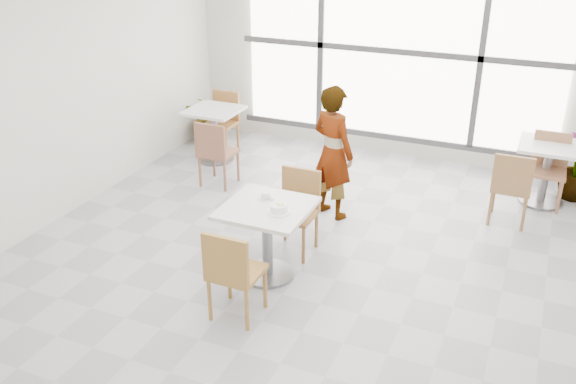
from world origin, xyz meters
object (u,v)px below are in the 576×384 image
at_px(chair_far, 297,205).
at_px(chair_near, 232,270).
at_px(main_table, 267,228).
at_px(bg_chair_left_near, 215,150).
at_px(coffee_cup, 265,196).
at_px(bg_table_right, 547,165).
at_px(oatmeal_bowl, 279,208).
at_px(plant_left, 209,118).
at_px(person, 333,153).
at_px(bg_chair_left_far, 223,118).
at_px(bg_table_left, 215,127).
at_px(bg_chair_right_far, 549,164).
at_px(bg_chair_right_near, 512,184).

bearing_deg(chair_far, chair_near, -91.28).
relative_size(main_table, bg_chair_left_near, 0.92).
bearing_deg(coffee_cup, bg_table_right, 47.37).
xyz_separation_m(oatmeal_bowl, plant_left, (-2.59, 3.18, -0.43)).
height_order(chair_far, person, person).
height_order(bg_chair_left_far, plant_left, bg_chair_left_far).
bearing_deg(bg_chair_left_near, chair_near, 122.43).
xyz_separation_m(person, bg_table_left, (-2.08, 0.94, -0.29)).
bearing_deg(plant_left, bg_table_right, -3.68).
relative_size(bg_table_right, bg_chair_left_far, 0.86).
relative_size(chair_near, oatmeal_bowl, 4.14).
height_order(bg_table_right, plant_left, bg_table_right).
bearing_deg(bg_chair_right_far, bg_table_right, -142.76).
xyz_separation_m(person, plant_left, (-2.55, 1.62, -0.41)).
bearing_deg(bg_chair_right_near, bg_chair_right_far, -114.01).
relative_size(coffee_cup, bg_chair_right_far, 0.18).
relative_size(chair_near, person, 0.56).
height_order(oatmeal_bowl, bg_chair_left_far, bg_chair_left_far).
bearing_deg(chair_near, bg_chair_right_far, -123.38).
height_order(main_table, person, person).
xyz_separation_m(chair_near, plant_left, (-2.46, 3.86, -0.14)).
distance_m(oatmeal_bowl, bg_table_left, 3.29).
relative_size(coffee_cup, bg_chair_left_near, 0.18).
relative_size(oatmeal_bowl, bg_chair_right_near, 0.24).
bearing_deg(main_table, bg_table_left, 128.72).
height_order(chair_near, bg_chair_right_far, same).
relative_size(oatmeal_bowl, person, 0.14).
bearing_deg(main_table, plant_left, 128.01).
height_order(coffee_cup, bg_chair_left_far, bg_chair_left_far).
bearing_deg(person, plant_left, -7.41).
xyz_separation_m(person, bg_chair_left_far, (-2.15, 1.33, -0.27)).
relative_size(bg_table_left, bg_chair_right_near, 0.86).
bearing_deg(bg_chair_right_far, main_table, -130.23).
xyz_separation_m(bg_chair_left_near, bg_chair_right_far, (3.88, 1.17, 0.00)).
bearing_deg(main_table, chair_near, -87.87).
relative_size(bg_chair_left_far, bg_chair_right_near, 1.00).
bearing_deg(bg_chair_right_near, chair_near, 54.29).
bearing_deg(oatmeal_bowl, bg_chair_right_near, 48.30).
bearing_deg(bg_chair_left_far, person, -31.74).
height_order(coffee_cup, bg_chair_right_far, bg_chair_right_far).
distance_m(bg_chair_left_far, bg_chair_right_near, 4.14).
distance_m(bg_chair_right_near, plant_left, 4.59).
height_order(chair_far, coffee_cup, chair_far).
height_order(bg_table_right, bg_chair_right_far, bg_chair_right_far).
bearing_deg(bg_table_left, bg_chair_right_near, -5.78).
bearing_deg(coffee_cup, oatmeal_bowl, -42.47).
distance_m(main_table, coffee_cup, 0.31).
xyz_separation_m(oatmeal_bowl, bg_chair_right_near, (1.87, 2.10, -0.29)).
bearing_deg(oatmeal_bowl, bg_chair_left_near, 133.92).
relative_size(oatmeal_bowl, coffee_cup, 1.32).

